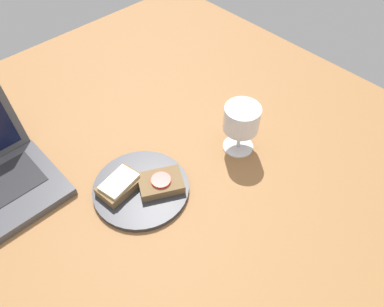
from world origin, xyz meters
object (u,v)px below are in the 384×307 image
(sandwich_with_tomato, at_px, (161,183))
(sandwich_with_cheese, at_px, (120,185))
(wine_glass, at_px, (241,121))
(plate, at_px, (141,189))

(sandwich_with_tomato, bearing_deg, sandwich_with_cheese, 141.40)
(sandwich_with_cheese, relative_size, wine_glass, 0.79)
(wine_glass, bearing_deg, sandwich_with_tomato, 171.62)
(sandwich_with_tomato, distance_m, wine_glass, 0.23)
(plate, xyz_separation_m, sandwich_with_cheese, (-0.04, 0.03, 0.02))
(sandwich_with_cheese, xyz_separation_m, wine_glass, (0.29, -0.09, 0.06))
(plate, height_order, sandwich_with_cheese, sandwich_with_cheese)
(plate, xyz_separation_m, wine_glass, (0.26, -0.06, 0.08))
(plate, distance_m, sandwich_with_cheese, 0.05)
(sandwich_with_tomato, height_order, wine_glass, wine_glass)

